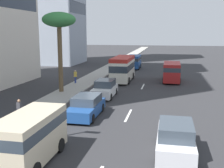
{
  "coord_description": "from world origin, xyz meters",
  "views": [
    {
      "loc": [
        -5.37,
        -2.84,
        6.11
      ],
      "look_at": [
        16.18,
        1.58,
        2.03
      ],
      "focal_mm": 44.73,
      "sensor_mm": 36.0,
      "label": 1
    }
  ],
  "objects_px": {
    "car_fifth": "(86,106)",
    "pedestrian_mid_block": "(19,110)",
    "minibus_lead": "(123,68)",
    "pedestrian_near_lamp": "(75,76)",
    "car_third": "(105,89)",
    "van_fourth": "(30,135)",
    "palm_tree": "(59,23)",
    "car_sixth": "(175,139)",
    "van_seventh": "(172,71)",
    "van_second": "(134,61)"
  },
  "relations": [
    {
      "from": "car_fifth",
      "to": "pedestrian_mid_block",
      "type": "distance_m",
      "value": 4.7
    },
    {
      "from": "minibus_lead",
      "to": "pedestrian_near_lamp",
      "type": "distance_m",
      "value": 6.19
    },
    {
      "from": "car_third",
      "to": "van_fourth",
      "type": "xyz_separation_m",
      "value": [
        -14.18,
        0.34,
        0.57
      ]
    },
    {
      "from": "car_third",
      "to": "car_fifth",
      "type": "xyz_separation_m",
      "value": [
        -6.46,
        -0.08,
        -0.04
      ]
    },
    {
      "from": "van_fourth",
      "to": "pedestrian_near_lamp",
      "type": "distance_m",
      "value": 20.43
    },
    {
      "from": "pedestrian_mid_block",
      "to": "palm_tree",
      "type": "bearing_deg",
      "value": -70.28
    },
    {
      "from": "pedestrian_near_lamp",
      "to": "pedestrian_mid_block",
      "type": "xyz_separation_m",
      "value": [
        -14.8,
        -1.14,
        0.01
      ]
    },
    {
      "from": "pedestrian_near_lamp",
      "to": "car_fifth",
      "type": "bearing_deg",
      "value": -108.42
    },
    {
      "from": "van_fourth",
      "to": "car_sixth",
      "type": "height_order",
      "value": "van_fourth"
    },
    {
      "from": "pedestrian_near_lamp",
      "to": "pedestrian_mid_block",
      "type": "bearing_deg",
      "value": -126.45
    },
    {
      "from": "car_fifth",
      "to": "van_seventh",
      "type": "distance_m",
      "value": 17.34
    },
    {
      "from": "car_third",
      "to": "car_fifth",
      "type": "distance_m",
      "value": 6.47
    },
    {
      "from": "minibus_lead",
      "to": "car_sixth",
      "type": "height_order",
      "value": "minibus_lead"
    },
    {
      "from": "car_fifth",
      "to": "van_fourth",
      "type": "bearing_deg",
      "value": -3.1
    },
    {
      "from": "van_second",
      "to": "car_fifth",
      "type": "distance_m",
      "value": 28.21
    },
    {
      "from": "car_third",
      "to": "car_sixth",
      "type": "relative_size",
      "value": 0.93
    },
    {
      "from": "pedestrian_mid_block",
      "to": "car_third",
      "type": "bearing_deg",
      "value": -98.74
    },
    {
      "from": "palm_tree",
      "to": "car_third",
      "type": "bearing_deg",
      "value": -99.82
    },
    {
      "from": "car_third",
      "to": "pedestrian_mid_block",
      "type": "distance_m",
      "value": 9.85
    },
    {
      "from": "pedestrian_mid_block",
      "to": "car_fifth",
      "type": "bearing_deg",
      "value": -132.05
    },
    {
      "from": "car_sixth",
      "to": "van_seventh",
      "type": "bearing_deg",
      "value": 0.24
    },
    {
      "from": "car_fifth",
      "to": "car_sixth",
      "type": "height_order",
      "value": "car_sixth"
    },
    {
      "from": "minibus_lead",
      "to": "car_third",
      "type": "distance_m",
      "value": 9.09
    },
    {
      "from": "minibus_lead",
      "to": "van_seventh",
      "type": "bearing_deg",
      "value": 96.19
    },
    {
      "from": "minibus_lead",
      "to": "palm_tree",
      "type": "relative_size",
      "value": 0.88
    },
    {
      "from": "minibus_lead",
      "to": "pedestrian_mid_block",
      "type": "relative_size",
      "value": 4.5
    },
    {
      "from": "car_third",
      "to": "car_sixth",
      "type": "bearing_deg",
      "value": 28.56
    },
    {
      "from": "car_third",
      "to": "palm_tree",
      "type": "relative_size",
      "value": 0.53
    },
    {
      "from": "car_fifth",
      "to": "pedestrian_mid_block",
      "type": "height_order",
      "value": "pedestrian_mid_block"
    },
    {
      "from": "car_third",
      "to": "van_fourth",
      "type": "distance_m",
      "value": 14.19
    },
    {
      "from": "palm_tree",
      "to": "car_fifth",
      "type": "bearing_deg",
      "value": -146.22
    },
    {
      "from": "minibus_lead",
      "to": "pedestrian_near_lamp",
      "type": "xyz_separation_m",
      "value": [
        -3.32,
        5.18,
        -0.7
      ]
    },
    {
      "from": "pedestrian_near_lamp",
      "to": "pedestrian_mid_block",
      "type": "relative_size",
      "value": 0.99
    },
    {
      "from": "car_third",
      "to": "van_seventh",
      "type": "relative_size",
      "value": 0.84
    },
    {
      "from": "car_third",
      "to": "pedestrian_near_lamp",
      "type": "height_order",
      "value": "pedestrian_near_lamp"
    },
    {
      "from": "car_sixth",
      "to": "pedestrian_mid_block",
      "type": "xyz_separation_m",
      "value": [
        2.71,
        10.23,
        0.2
      ]
    },
    {
      "from": "van_fourth",
      "to": "van_second",
      "type": "bearing_deg",
      "value": 179.37
    },
    {
      "from": "car_third",
      "to": "pedestrian_near_lamp",
      "type": "bearing_deg",
      "value": -139.12
    },
    {
      "from": "minibus_lead",
      "to": "car_sixth",
      "type": "xyz_separation_m",
      "value": [
        -20.83,
        -6.19,
        -0.9
      ]
    },
    {
      "from": "car_fifth",
      "to": "palm_tree",
      "type": "xyz_separation_m",
      "value": [
        7.3,
        4.88,
        6.32
      ]
    },
    {
      "from": "car_sixth",
      "to": "van_seventh",
      "type": "relative_size",
      "value": 0.9
    },
    {
      "from": "car_third",
      "to": "van_seventh",
      "type": "bearing_deg",
      "value": 146.88
    },
    {
      "from": "minibus_lead",
      "to": "van_seventh",
      "type": "relative_size",
      "value": 1.38
    },
    {
      "from": "minibus_lead",
      "to": "van_second",
      "type": "xyz_separation_m",
      "value": [
        12.7,
        0.17,
        -0.39
      ]
    },
    {
      "from": "car_third",
      "to": "minibus_lead",
      "type": "bearing_deg",
      "value": 178.54
    },
    {
      "from": "minibus_lead",
      "to": "pedestrian_near_lamp",
      "type": "bearing_deg",
      "value": -57.37
    },
    {
      "from": "van_second",
      "to": "car_fifth",
      "type": "xyz_separation_m",
      "value": [
        -28.21,
        -0.02,
        -0.57
      ]
    },
    {
      "from": "van_fourth",
      "to": "palm_tree",
      "type": "height_order",
      "value": "palm_tree"
    },
    {
      "from": "van_fourth",
      "to": "van_seventh",
      "type": "bearing_deg",
      "value": 164.4
    },
    {
      "from": "van_second",
      "to": "van_fourth",
      "type": "xyz_separation_m",
      "value": [
        -35.92,
        0.4,
        0.05
      ]
    }
  ]
}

